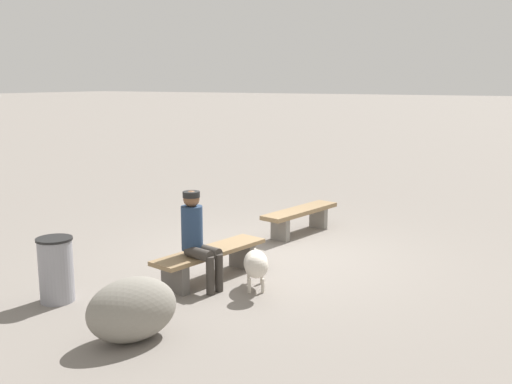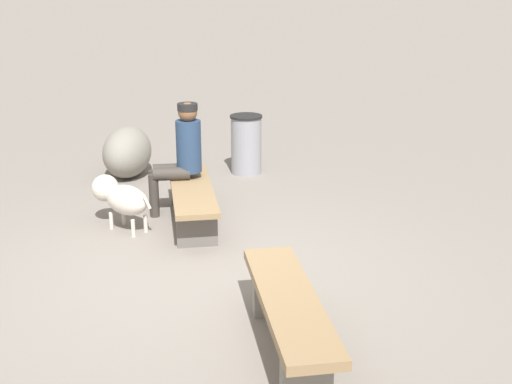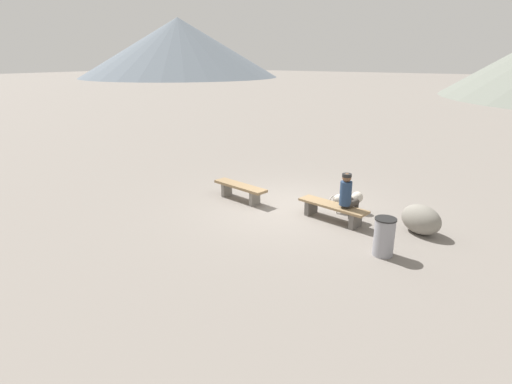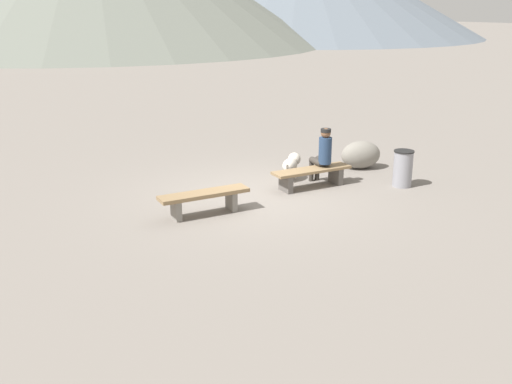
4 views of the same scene
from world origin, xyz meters
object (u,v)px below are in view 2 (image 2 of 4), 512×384
(bench_right, at_px, (192,197))
(seated_person, at_px, (180,152))
(dog, at_px, (120,197))
(trash_bin, at_px, (246,144))
(boulder, at_px, (127,152))
(bench_left, at_px, (289,310))

(bench_right, height_order, seated_person, seated_person)
(dog, xyz_separation_m, trash_bin, (1.54, -1.99, 0.04))
(bench_right, relative_size, boulder, 1.91)
(bench_right, distance_m, boulder, 2.08)
(bench_left, bearing_deg, dog, 25.23)
(dog, bearing_deg, bench_right, -128.61)
(bench_right, relative_size, trash_bin, 2.32)
(dog, xyz_separation_m, boulder, (1.94, -0.40, -0.02))
(dog, distance_m, boulder, 1.98)
(dog, bearing_deg, boulder, -43.07)
(dog, bearing_deg, bench_left, 163.16)
(seated_person, xyz_separation_m, dog, (-0.26, 0.75, -0.37))
(bench_left, relative_size, trash_bin, 2.24)
(bench_left, xyz_separation_m, seated_person, (3.21, 0.02, 0.39))
(seated_person, distance_m, boulder, 1.77)
(bench_left, distance_m, trash_bin, 4.66)
(seated_person, relative_size, trash_bin, 1.59)
(bench_right, height_order, trash_bin, trash_bin)
(dog, relative_size, trash_bin, 0.96)
(boulder, bearing_deg, bench_left, -175.76)
(dog, height_order, boulder, boulder)
(trash_bin, bearing_deg, seated_person, 136.14)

